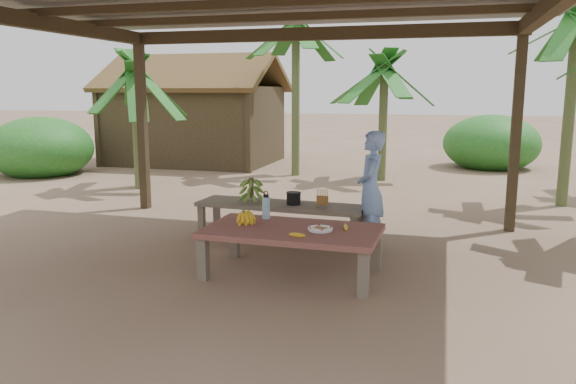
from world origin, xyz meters
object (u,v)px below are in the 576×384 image
(plate, at_px, (320,229))
(water_flask, at_px, (266,207))
(ripe_banana_bunch, at_px, (244,216))
(cooking_pot, at_px, (294,199))
(woman, at_px, (371,188))
(work_table, at_px, (292,234))
(bench, at_px, (280,208))

(plate, relative_size, water_flask, 0.81)
(ripe_banana_bunch, xyz_separation_m, cooking_pot, (0.19, 1.35, -0.05))
(plate, xyz_separation_m, woman, (0.32, 1.43, 0.19))
(ripe_banana_bunch, height_order, woman, woman)
(water_flask, bearing_deg, ripe_banana_bunch, -120.01)
(work_table, distance_m, water_flask, 0.57)
(water_flask, xyz_separation_m, cooking_pot, (0.03, 1.07, -0.10))
(bench, relative_size, water_flask, 7.08)
(ripe_banana_bunch, distance_m, water_flask, 0.33)
(plate, xyz_separation_m, cooking_pot, (-0.67, 1.45, 0.01))
(bench, xyz_separation_m, water_flask, (0.16, -1.08, 0.24))
(ripe_banana_bunch, bearing_deg, plate, -6.58)
(work_table, distance_m, ripe_banana_bunch, 0.58)
(cooking_pot, bearing_deg, plate, -65.13)
(bench, distance_m, woman, 1.22)
(bench, bearing_deg, cooking_pot, 0.90)
(bench, xyz_separation_m, plate, (0.86, -1.46, 0.12))
(ripe_banana_bunch, xyz_separation_m, water_flask, (0.16, 0.28, 0.06))
(work_table, height_order, bench, work_table)
(work_table, xyz_separation_m, woman, (0.62, 1.40, 0.28))
(work_table, relative_size, ripe_banana_bunch, 7.21)
(work_table, xyz_separation_m, water_flask, (-0.40, 0.36, 0.20))
(bench, height_order, plate, plate)
(cooking_pot, bearing_deg, bench, 178.04)
(bench, bearing_deg, work_table, -66.07)
(ripe_banana_bunch, relative_size, woman, 0.18)
(water_flask, bearing_deg, cooking_pot, 88.49)
(work_table, bearing_deg, plate, -3.70)
(water_flask, height_order, woman, woman)
(cooking_pot, bearing_deg, water_flask, -91.51)
(woman, bearing_deg, ripe_banana_bunch, -46.43)
(ripe_banana_bunch, height_order, water_flask, water_flask)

